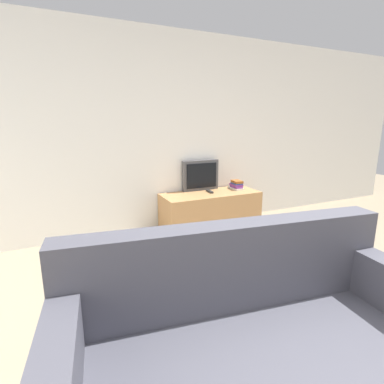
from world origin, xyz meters
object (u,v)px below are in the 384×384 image
Objects in this scene: tv_stand at (210,210)px; book_stack at (236,185)px; remote_on_stand at (210,191)px; couch at (257,374)px; television at (200,175)px.

tv_stand is 0.55m from book_stack.
remote_on_stand reaches higher than tv_stand.
couch is at bearing -114.01° from remote_on_stand.
book_stack reaches higher than tv_stand.
book_stack is at bearing -19.14° from television.
tv_stand is 0.52m from television.
couch is 2.88m from remote_on_stand.
couch reaches higher than television.
tv_stand is 2.84m from couch.
television is (-0.05, 0.22, 0.46)m from tv_stand.
television reaches higher than tv_stand.
remote_on_stand is (0.00, 0.04, 0.26)m from tv_stand.
book_stack is (0.50, -0.17, -0.15)m from television.
remote_on_stand is (1.17, 2.63, 0.20)m from couch.
book_stack is at bearing 1.85° from remote_on_stand.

